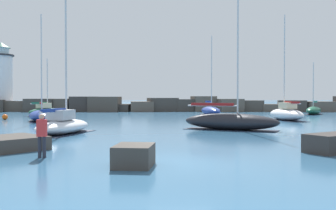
{
  "coord_description": "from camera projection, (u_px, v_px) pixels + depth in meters",
  "views": [
    {
      "loc": [
        -0.48,
        -13.78,
        2.38
      ],
      "look_at": [
        -0.42,
        18.42,
        1.71
      ],
      "focal_mm": 40.0,
      "sensor_mm": 36.0,
      "label": 1
    }
  ],
  "objects": [
    {
      "name": "mooring_buoy_orange_near",
      "position": [
        4.0,
        117.0,
        39.39
      ],
      "size": [
        0.58,
        0.58,
        0.78
      ],
      "color": "#EA5914",
      "rests_on": "ground"
    },
    {
      "name": "open_sea_beyond",
      "position": [
        169.0,
        104.0,
        122.79
      ],
      "size": [
        400.0,
        116.0,
        0.01
      ],
      "color": "#235175",
      "rests_on": "ground"
    },
    {
      "name": "sailboat_moored_1",
      "position": [
        41.0,
        115.0,
        36.82
      ],
      "size": [
        4.31,
        6.36,
        10.43
      ],
      "color": "navy",
      "rests_on": "ground"
    },
    {
      "name": "lighthouse",
      "position": [
        1.0,
        82.0,
        63.11
      ],
      "size": [
        4.8,
        4.8,
        11.63
      ],
      "color": "gray",
      "rests_on": "ground"
    },
    {
      "name": "person_on_rocks",
      "position": [
        41.0,
        133.0,
        14.63
      ],
      "size": [
        0.36,
        0.23,
        1.73
      ],
      "color": "#282833",
      "rests_on": "ground"
    },
    {
      "name": "sailboat_moored_0",
      "position": [
        210.0,
        111.0,
        49.66
      ],
      "size": [
        2.79,
        7.16,
        10.43
      ],
      "color": "navy",
      "rests_on": "ground"
    },
    {
      "name": "foreground_rocks",
      "position": [
        137.0,
        145.0,
        16.01
      ],
      "size": [
        18.78,
        6.84,
        0.8
      ],
      "color": "#383330",
      "rests_on": "ground"
    },
    {
      "name": "sailboat_moored_2",
      "position": [
        286.0,
        113.0,
        38.4
      ],
      "size": [
        3.01,
        6.43,
        10.91
      ],
      "color": "white",
      "rests_on": "ground"
    },
    {
      "name": "breakwater_jetty",
      "position": [
        168.0,
        105.0,
        62.62
      ],
      "size": [
        66.61,
        7.36,
        2.56
      ],
      "color": "#423D38",
      "rests_on": "ground"
    },
    {
      "name": "sailboat_moored_3",
      "position": [
        44.0,
        111.0,
        47.62
      ],
      "size": [
        4.21,
        5.63,
        7.31
      ],
      "color": "#195138",
      "rests_on": "ground"
    },
    {
      "name": "sailboat_moored_6",
      "position": [
        313.0,
        110.0,
        51.74
      ],
      "size": [
        4.54,
        6.12,
        7.15
      ],
      "color": "#195138",
      "rests_on": "ground"
    },
    {
      "name": "sailboat_moored_7",
      "position": [
        62.0,
        125.0,
        24.22
      ],
      "size": [
        3.39,
        6.05,
        9.3
      ],
      "color": "white",
      "rests_on": "ground"
    },
    {
      "name": "ground_plane",
      "position": [
        180.0,
        161.0,
        13.83
      ],
      "size": [
        600.0,
        600.0,
        0.0
      ],
      "primitive_type": "plane",
      "color": "#336084"
    },
    {
      "name": "sailboat_moored_5",
      "position": [
        230.0,
        121.0,
        27.16
      ],
      "size": [
        7.2,
        4.87,
        10.83
      ],
      "color": "black",
      "rests_on": "ground"
    }
  ]
}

